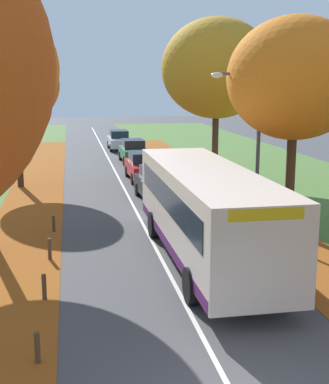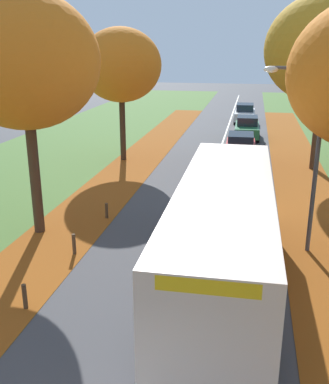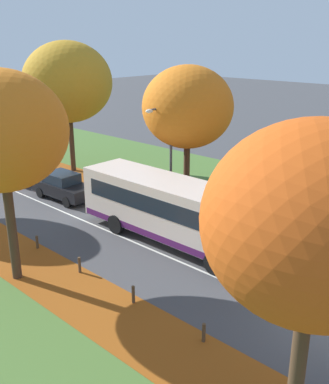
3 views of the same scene
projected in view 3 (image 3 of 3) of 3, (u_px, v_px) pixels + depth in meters
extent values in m
cube|color=#8C4714|center=(2.00, 247.00, 20.93)|extent=(2.80, 60.00, 0.00)
cube|color=#476B2D|center=(131.00, 165.00, 34.35)|extent=(12.00, 90.00, 0.01)
cube|color=#8C4714|center=(143.00, 198.00, 27.30)|extent=(2.80, 60.00, 0.00)
cube|color=silver|center=(23.00, 194.00, 27.98)|extent=(0.12, 80.00, 0.01)
cylinder|color=#422D1E|center=(297.00, 375.00, 10.16)|extent=(0.37, 0.37, 4.07)
ellipsoid|color=#C64C14|center=(315.00, 222.00, 8.93)|extent=(4.62, 4.62, 4.16)
cylinder|color=#422D1E|center=(12.00, 230.00, 17.66)|extent=(0.38, 0.38, 4.17)
ellipsoid|color=orange|center=(0.00, 131.00, 16.37)|extent=(5.01, 5.01, 4.50)
cylinder|color=#422D1E|center=(187.00, 175.00, 25.29)|extent=(0.35, 0.35, 3.90)
ellipsoid|color=orange|center=(188.00, 107.00, 24.05)|extent=(4.93, 4.93, 4.44)
cylinder|color=#422D1E|center=(72.00, 144.00, 32.39)|extent=(0.36, 0.36, 4.04)
ellipsoid|color=#B27F1E|center=(68.00, 82.00, 30.97)|extent=(6.17, 6.17, 5.55)
cylinder|color=#4C3823|center=(299.00, 383.00, 12.24)|extent=(0.12, 0.12, 0.71)
cylinder|color=#4C3823|center=(204.00, 333.00, 14.35)|extent=(0.12, 0.12, 0.67)
cylinder|color=#4C3823|center=(133.00, 295.00, 16.46)|extent=(0.12, 0.12, 0.70)
cylinder|color=#4C3823|center=(80.00, 265.00, 18.59)|extent=(0.12, 0.12, 0.70)
cylinder|color=#4C3823|center=(37.00, 242.00, 20.75)|extent=(0.12, 0.12, 0.63)
cylinder|color=#47474C|center=(171.00, 161.00, 24.07)|extent=(0.14, 0.14, 6.00)
cylinder|color=#47474C|center=(160.00, 108.00, 22.57)|extent=(1.60, 0.10, 0.10)
ellipsoid|color=silver|center=(149.00, 111.00, 22.03)|extent=(0.44, 0.28, 0.20)
cube|color=beige|center=(175.00, 208.00, 20.92)|extent=(2.56, 10.41, 2.50)
cube|color=#19232D|center=(274.00, 232.00, 17.52)|extent=(2.30, 0.11, 1.30)
cube|color=#19232D|center=(175.00, 200.00, 20.79)|extent=(2.59, 9.17, 0.80)
cube|color=#4C1951|center=(175.00, 229.00, 21.27)|extent=(2.58, 10.21, 0.32)
cube|color=yellow|center=(276.00, 215.00, 17.27)|extent=(1.75, 0.09, 0.28)
cylinder|color=black|center=(246.00, 245.00, 20.09)|extent=(0.31, 0.96, 0.96)
cylinder|color=black|center=(215.00, 264.00, 18.44)|extent=(0.31, 0.96, 0.96)
cylinder|color=black|center=(149.00, 211.00, 23.99)|extent=(0.31, 0.96, 0.96)
cylinder|color=black|center=(116.00, 224.00, 22.33)|extent=(0.31, 0.96, 0.96)
cube|color=black|center=(64.00, 188.00, 27.00)|extent=(1.85, 4.26, 0.70)
cube|color=#19232D|center=(61.00, 178.00, 26.88)|extent=(1.52, 2.07, 0.60)
cylinder|color=black|center=(88.00, 195.00, 26.87)|extent=(0.24, 0.65, 0.64)
cylinder|color=black|center=(67.00, 202.00, 25.75)|extent=(0.24, 0.65, 0.64)
cylinder|color=black|center=(61.00, 186.00, 28.48)|extent=(0.24, 0.65, 0.64)
cylinder|color=black|center=(41.00, 193.00, 27.36)|extent=(0.24, 0.65, 0.64)
cube|color=#B21919|center=(17.00, 171.00, 30.62)|extent=(1.78, 4.23, 0.70)
cube|color=#19232D|center=(14.00, 161.00, 30.51)|extent=(1.48, 2.04, 0.60)
cylinder|color=black|center=(38.00, 177.00, 30.47)|extent=(0.23, 0.64, 0.64)
cylinder|color=black|center=(17.00, 182.00, 29.37)|extent=(0.23, 0.64, 0.64)
cylinder|color=black|center=(17.00, 170.00, 32.11)|extent=(0.23, 0.64, 0.64)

